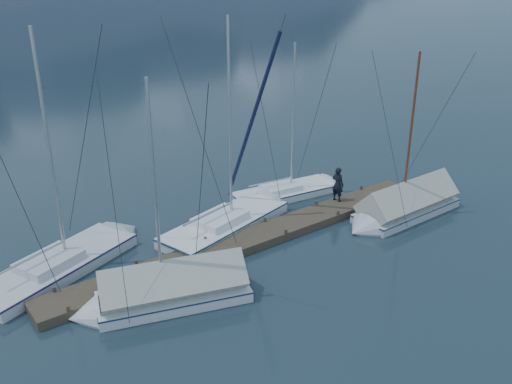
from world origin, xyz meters
The scene contains 9 objects.
ground centered at (0.00, 0.00, 0.00)m, with size 1000.00×1000.00×0.00m, color black.
dock centered at (0.00, 2.00, 0.11)m, with size 18.00×1.50×0.54m.
mooring_posts centered at (-0.50, 2.00, 0.35)m, with size 15.12×1.52×0.35m.
sailboat_open_left centered at (-6.45, 4.84, 0.17)m, with size 7.51×4.64×9.62m.
sailboat_open_mid centered at (0.53, 3.94, 0.17)m, with size 7.59×3.83×9.66m.
sailboat_open_right centered at (4.76, 4.82, 0.14)m, with size 6.29×2.76×8.09m.
sailboat_covered_near centered at (6.58, -0.04, 0.41)m, with size 6.27×2.70×8.13m.
sailboat_covered_far centered at (-5.28, 0.33, 0.41)m, with size 6.21×3.50×8.35m.
person centered at (5.07, 2.45, 1.16)m, with size 0.60×0.39×1.64m, color black.
Camera 1 is at (-11.91, -13.79, 10.49)m, focal length 38.00 mm.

